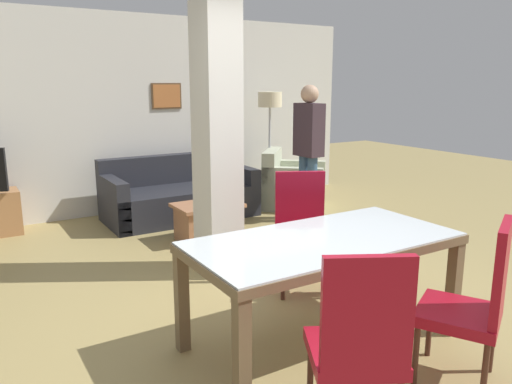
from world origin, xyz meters
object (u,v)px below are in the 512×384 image
at_px(dining_table, 323,258).
at_px(bottle, 222,193).
at_px(armchair, 292,187).
at_px(floor_lamp, 270,110).
at_px(standing_person, 309,143).
at_px(dining_chair_near_right, 475,299).
at_px(dining_chair_near_left, 359,340).
at_px(sofa, 179,197).
at_px(coffee_table, 208,221).
at_px(dining_chair_far_right, 301,228).

height_order(dining_table, bottle, dining_table).
height_order(dining_table, armchair, armchair).
distance_m(floor_lamp, standing_person, 1.21).
height_order(dining_chair_near_right, floor_lamp, floor_lamp).
height_order(armchair, bottle, armchair).
xyz_separation_m(bottle, floor_lamp, (1.45, 1.23, 0.87)).
xyz_separation_m(dining_chair_near_left, floor_lamp, (2.47, 4.62, 0.85)).
bearing_deg(sofa, coffee_table, 84.39).
height_order(sofa, standing_person, standing_person).
relative_size(coffee_table, floor_lamp, 0.45).
relative_size(dining_chair_far_right, dining_chair_near_left, 1.00).
height_order(dining_table, dining_chair_near_right, dining_chair_near_right).
bearing_deg(bottle, dining_chair_near_right, -91.63).
xyz_separation_m(dining_chair_near_left, sofa, (0.92, 4.47, -0.26)).
bearing_deg(coffee_table, dining_chair_near_right, -88.24).
distance_m(dining_chair_near_right, standing_person, 3.78).
height_order(armchair, coffee_table, armchair).
relative_size(dining_chair_near_left, coffee_table, 1.37).
distance_m(dining_chair_near_left, sofa, 4.57).
xyz_separation_m(dining_table, dining_chair_far_right, (0.46, 0.86, -0.08)).
distance_m(sofa, bottle, 1.12).
relative_size(dining_chair_near_right, coffee_table, 1.37).
bearing_deg(dining_table, bottle, 77.67).
bearing_deg(dining_chair_far_right, sofa, -62.17).
distance_m(dining_chair_near_left, bottle, 3.53).
height_order(dining_chair_near_left, floor_lamp, floor_lamp).
bearing_deg(floor_lamp, coffee_table, -143.19).
bearing_deg(floor_lamp, armchair, -78.53).
relative_size(dining_table, armchair, 1.58).
distance_m(dining_chair_near_left, standing_person, 4.20).
height_order(coffee_table, bottle, bottle).
height_order(dining_chair_near_left, bottle, dining_chair_near_left).
bearing_deg(dining_chair_far_right, coffee_table, -58.53).
bearing_deg(armchair, dining_table, 9.33).
bearing_deg(dining_table, dining_chair_near_left, -118.23).
relative_size(dining_chair_far_right, coffee_table, 1.37).
distance_m(dining_chair_far_right, dining_chair_near_right, 1.72).
relative_size(dining_chair_far_right, dining_chair_near_right, 1.00).
relative_size(armchair, coffee_table, 1.56).
xyz_separation_m(dining_chair_near_right, sofa, (0.00, 4.48, -0.26)).
bearing_deg(floor_lamp, bottle, -139.75).
bearing_deg(dining_chair_far_right, armchair, -96.00).
distance_m(dining_chair_near_left, floor_lamp, 5.30).
distance_m(dining_chair_far_right, floor_lamp, 3.40).
bearing_deg(armchair, dining_chair_near_left, 10.15).
xyz_separation_m(bottle, standing_person, (1.31, 0.08, 0.50)).
bearing_deg(dining_chair_near_right, dining_chair_far_right, 61.93).
xyz_separation_m(sofa, armchair, (1.64, -0.31, 0.01)).
relative_size(dining_chair_far_right, armchair, 0.88).
distance_m(dining_table, dining_chair_near_left, 0.97).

